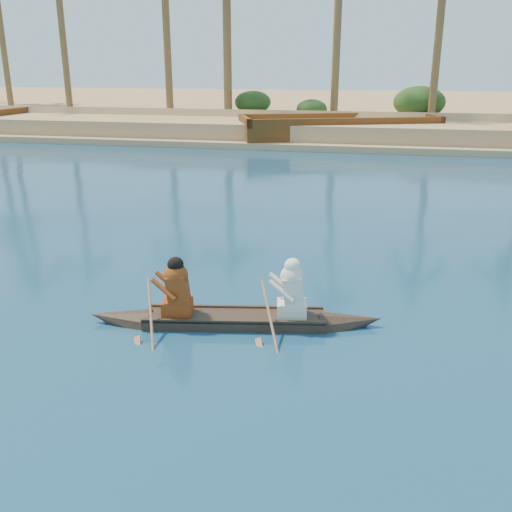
# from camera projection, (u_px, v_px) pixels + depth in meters

# --- Properties ---
(sandy_embankment) EXTENTS (150.00, 51.00, 1.50)m
(sandy_embankment) POSITION_uv_depth(u_px,v_px,m) (276.00, 109.00, 55.69)
(sandy_embankment) COLOR tan
(sandy_embankment) RESTS_ON ground
(palm_grove) EXTENTS (110.00, 14.00, 16.00)m
(palm_grove) POSITION_uv_depth(u_px,v_px,m) (248.00, 16.00, 42.31)
(palm_grove) COLOR #3A501C
(palm_grove) RESTS_ON ground
(shrub_cluster) EXTENTS (100.00, 6.00, 2.40)m
(shrub_cluster) POSITION_uv_depth(u_px,v_px,m) (237.00, 114.00, 41.23)
(shrub_cluster) COLOR #1B3F17
(shrub_cluster) RESTS_ON ground
(canoe) EXTENTS (5.46, 1.68, 1.49)m
(canoe) POSITION_uv_depth(u_px,v_px,m) (234.00, 310.00, 10.47)
(canoe) COLOR #3E2C22
(canoe) RESTS_ON ground
(barge_mid) EXTENTS (12.46, 7.97, 1.97)m
(barge_mid) POSITION_uv_depth(u_px,v_px,m) (338.00, 132.00, 34.80)
(barge_mid) COLOR brown
(barge_mid) RESTS_ON ground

